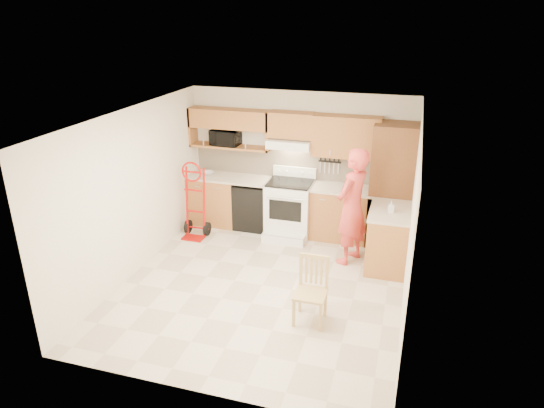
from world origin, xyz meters
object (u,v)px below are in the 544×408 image
at_px(range, 289,204).
at_px(person, 352,207).
at_px(hand_truck, 194,204).
at_px(dining_chair, 310,292).
at_px(microwave, 225,137).

xyz_separation_m(range, person, (1.18, -0.68, 0.36)).
relative_size(range, hand_truck, 0.93).
height_order(person, dining_chair, person).
height_order(range, hand_truck, hand_truck).
distance_m(microwave, range, 1.68).
xyz_separation_m(person, hand_truck, (-2.76, 0.12, -0.31)).
bearing_deg(hand_truck, range, 19.34).
distance_m(hand_truck, dining_chair, 3.16).
distance_m(microwave, hand_truck, 1.34).
relative_size(range, dining_chair, 1.31).
bearing_deg(person, microwave, -87.64).
bearing_deg(microwave, hand_truck, -106.80).
bearing_deg(dining_chair, microwave, 128.65).
xyz_separation_m(range, dining_chair, (0.92, -2.48, -0.14)).
xyz_separation_m(range, hand_truck, (-1.58, -0.56, 0.05)).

